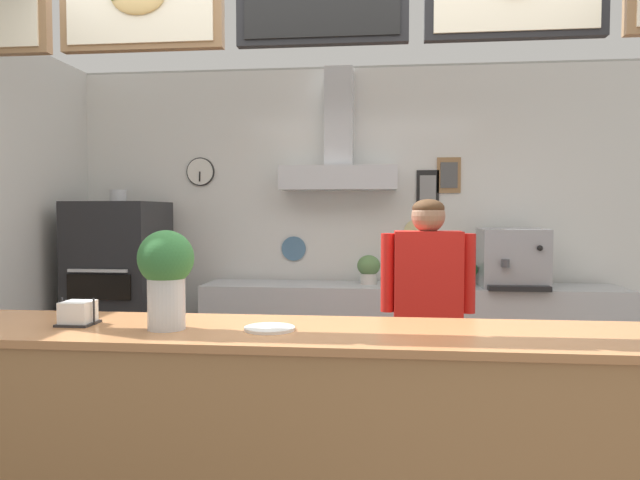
{
  "coord_description": "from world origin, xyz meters",
  "views": [
    {
      "loc": [
        0.26,
        -2.72,
        1.51
      ],
      "look_at": [
        -0.1,
        0.69,
        1.35
      ],
      "focal_mm": 32.75,
      "sensor_mm": 36.0,
      "label": 1
    }
  ],
  "objects_px": {
    "shop_worker": "(427,322)",
    "espresso_machine": "(512,258)",
    "potted_sage": "(428,267)",
    "condiment_plate": "(269,328)",
    "basil_vase": "(166,275)",
    "potted_oregano": "(468,271)",
    "pizza_oven": "(120,296)",
    "napkin_holder": "(78,314)",
    "potted_basil": "(369,268)"
  },
  "relations": [
    {
      "from": "potted_basil",
      "to": "condiment_plate",
      "type": "bearing_deg",
      "value": -96.77
    },
    {
      "from": "potted_sage",
      "to": "condiment_plate",
      "type": "bearing_deg",
      "value": -106.81
    },
    {
      "from": "potted_oregano",
      "to": "basil_vase",
      "type": "distance_m",
      "value": 3.1
    },
    {
      "from": "espresso_machine",
      "to": "shop_worker",
      "type": "bearing_deg",
      "value": -120.1
    },
    {
      "from": "potted_basil",
      "to": "basil_vase",
      "type": "distance_m",
      "value": 2.79
    },
    {
      "from": "potted_basil",
      "to": "potted_oregano",
      "type": "height_order",
      "value": "potted_basil"
    },
    {
      "from": "condiment_plate",
      "to": "napkin_holder",
      "type": "relative_size",
      "value": 1.37
    },
    {
      "from": "potted_sage",
      "to": "basil_vase",
      "type": "bearing_deg",
      "value": -114.07
    },
    {
      "from": "shop_worker",
      "to": "potted_sage",
      "type": "relative_size",
      "value": 5.89
    },
    {
      "from": "condiment_plate",
      "to": "napkin_holder",
      "type": "bearing_deg",
      "value": 178.29
    },
    {
      "from": "shop_worker",
      "to": "basil_vase",
      "type": "bearing_deg",
      "value": 49.99
    },
    {
      "from": "potted_oregano",
      "to": "napkin_holder",
      "type": "xyz_separation_m",
      "value": [
        -1.91,
        -2.64,
        0.08
      ]
    },
    {
      "from": "basil_vase",
      "to": "napkin_holder",
      "type": "height_order",
      "value": "basil_vase"
    },
    {
      "from": "espresso_machine",
      "to": "potted_basil",
      "type": "bearing_deg",
      "value": 177.08
    },
    {
      "from": "potted_oregano",
      "to": "basil_vase",
      "type": "xyz_separation_m",
      "value": [
        -1.52,
        -2.69,
        0.24
      ]
    },
    {
      "from": "espresso_machine",
      "to": "potted_oregano",
      "type": "distance_m",
      "value": 0.36
    },
    {
      "from": "condiment_plate",
      "to": "basil_vase",
      "type": "height_order",
      "value": "basil_vase"
    },
    {
      "from": "pizza_oven",
      "to": "potted_basil",
      "type": "xyz_separation_m",
      "value": [
        2.09,
        0.17,
        0.24
      ]
    },
    {
      "from": "espresso_machine",
      "to": "potted_sage",
      "type": "xyz_separation_m",
      "value": [
        -0.66,
        0.06,
        -0.08
      ]
    },
    {
      "from": "basil_vase",
      "to": "potted_oregano",
      "type": "bearing_deg",
      "value": 60.5
    },
    {
      "from": "shop_worker",
      "to": "napkin_holder",
      "type": "xyz_separation_m",
      "value": [
        -1.48,
        -1.26,
        0.24
      ]
    },
    {
      "from": "napkin_holder",
      "to": "condiment_plate",
      "type": "bearing_deg",
      "value": -1.71
    },
    {
      "from": "potted_oregano",
      "to": "potted_basil",
      "type": "bearing_deg",
      "value": -179.92
    },
    {
      "from": "pizza_oven",
      "to": "basil_vase",
      "type": "height_order",
      "value": "pizza_oven"
    },
    {
      "from": "potted_oregano",
      "to": "napkin_holder",
      "type": "relative_size",
      "value": 1.4
    },
    {
      "from": "potted_basil",
      "to": "condiment_plate",
      "type": "relative_size",
      "value": 1.24
    },
    {
      "from": "potted_basil",
      "to": "basil_vase",
      "type": "xyz_separation_m",
      "value": [
        -0.71,
        -2.69,
        0.22
      ]
    },
    {
      "from": "potted_oregano",
      "to": "basil_vase",
      "type": "relative_size",
      "value": 0.52
    },
    {
      "from": "potted_sage",
      "to": "condiment_plate",
      "type": "distance_m",
      "value": 2.79
    },
    {
      "from": "pizza_oven",
      "to": "potted_sage",
      "type": "bearing_deg",
      "value": 3.84
    },
    {
      "from": "pizza_oven",
      "to": "espresso_machine",
      "type": "distance_m",
      "value": 3.25
    },
    {
      "from": "pizza_oven",
      "to": "basil_vase",
      "type": "distance_m",
      "value": 2.91
    },
    {
      "from": "potted_oregano",
      "to": "potted_sage",
      "type": "bearing_deg",
      "value": 179.71
    },
    {
      "from": "shop_worker",
      "to": "espresso_machine",
      "type": "relative_size",
      "value": 3.05
    },
    {
      "from": "potted_sage",
      "to": "potted_oregano",
      "type": "height_order",
      "value": "potted_sage"
    },
    {
      "from": "potted_basil",
      "to": "napkin_holder",
      "type": "xyz_separation_m",
      "value": [
        -1.1,
        -2.64,
        0.06
      ]
    },
    {
      "from": "pizza_oven",
      "to": "espresso_machine",
      "type": "height_order",
      "value": "pizza_oven"
    },
    {
      "from": "pizza_oven",
      "to": "condiment_plate",
      "type": "distance_m",
      "value": 3.07
    },
    {
      "from": "pizza_oven",
      "to": "condiment_plate",
      "type": "xyz_separation_m",
      "value": [
        1.77,
        -2.5,
        0.26
      ]
    },
    {
      "from": "espresso_machine",
      "to": "condiment_plate",
      "type": "relative_size",
      "value": 2.68
    },
    {
      "from": "potted_oregano",
      "to": "napkin_holder",
      "type": "distance_m",
      "value": 3.26
    },
    {
      "from": "pizza_oven",
      "to": "shop_worker",
      "type": "bearing_deg",
      "value": -26.23
    },
    {
      "from": "pizza_oven",
      "to": "shop_worker",
      "type": "height_order",
      "value": "pizza_oven"
    },
    {
      "from": "espresso_machine",
      "to": "napkin_holder",
      "type": "bearing_deg",
      "value": -130.97
    },
    {
      "from": "shop_worker",
      "to": "napkin_holder",
      "type": "distance_m",
      "value": 1.96
    },
    {
      "from": "shop_worker",
      "to": "potted_basil",
      "type": "height_order",
      "value": "shop_worker"
    },
    {
      "from": "potted_oregano",
      "to": "condiment_plate",
      "type": "distance_m",
      "value": 2.9
    },
    {
      "from": "basil_vase",
      "to": "napkin_holder",
      "type": "distance_m",
      "value": 0.42
    },
    {
      "from": "potted_oregano",
      "to": "condiment_plate",
      "type": "bearing_deg",
      "value": -112.89
    },
    {
      "from": "espresso_machine",
      "to": "potted_oregano",
      "type": "height_order",
      "value": "espresso_machine"
    }
  ]
}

